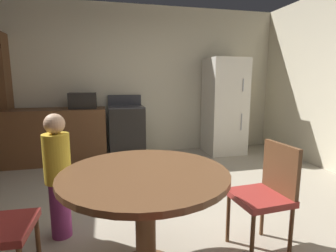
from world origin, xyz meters
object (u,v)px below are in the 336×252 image
object	(u,v)px
microwave	(83,101)
refrigerator	(224,106)
person_child	(58,173)
dining_table	(145,195)
chair_east	(267,190)
oven_range	(127,132)

from	to	relation	value
microwave	refrigerator	bearing A→B (deg)	-1.13
refrigerator	person_child	world-z (taller)	refrigerator
refrigerator	dining_table	bearing A→B (deg)	-123.72
microwave	person_child	size ratio (longest dim) A/B	0.40
microwave	chair_east	bearing A→B (deg)	-61.24
refrigerator	person_child	size ratio (longest dim) A/B	1.61
oven_range	microwave	size ratio (longest dim) A/B	2.50
refrigerator	dining_table	xyz separation A→B (m)	(-1.93, -2.90, -0.28)
refrigerator	person_child	xyz separation A→B (m)	(-2.59, -2.26, -0.30)
chair_east	person_child	xyz separation A→B (m)	(-1.63, 0.57, 0.08)
oven_range	dining_table	bearing A→B (deg)	-92.07
oven_range	chair_east	distance (m)	3.01
refrigerator	microwave	xyz separation A→B (m)	(-2.53, 0.05, 0.15)
dining_table	chair_east	size ratio (longest dim) A/B	1.29
oven_range	refrigerator	distance (m)	1.87
oven_range	dining_table	xyz separation A→B (m)	(-0.11, -2.95, 0.13)
dining_table	chair_east	distance (m)	0.99
microwave	dining_table	world-z (taller)	microwave
dining_table	oven_range	bearing A→B (deg)	87.93
refrigerator	microwave	bearing A→B (deg)	178.87
microwave	chair_east	xyz separation A→B (m)	(1.58, -2.88, -0.53)
dining_table	chair_east	bearing A→B (deg)	3.97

